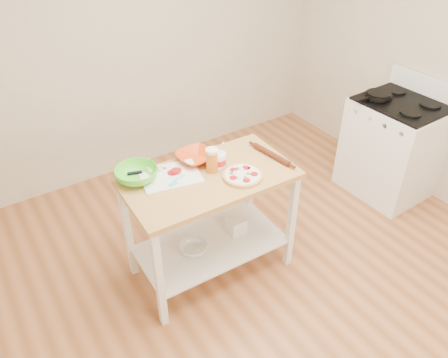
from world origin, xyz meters
TOP-DOWN VIEW (x-y plane):
  - room_shell at (0.00, 0.00)m, footprint 4.04×4.54m
  - prep_island at (-0.32, 0.52)m, footprint 1.21×0.68m
  - gas_stove at (1.67, 0.49)m, footprint 0.66×0.76m
  - skillet at (1.53, 0.66)m, footprint 0.38×0.24m
  - pizza at (-0.14, 0.38)m, footprint 0.28×0.28m
  - cutting_board at (-0.55, 0.66)m, footprint 0.45×0.38m
  - spatula at (-0.55, 0.57)m, footprint 0.15×0.08m
  - knife at (-0.70, 0.79)m, footprint 0.27×0.10m
  - orange_bowl at (-0.31, 0.73)m, footprint 0.28×0.28m
  - green_bowl at (-0.76, 0.75)m, footprint 0.36×0.36m
  - beer_pint at (-0.27, 0.56)m, footprint 0.09×0.09m
  - yogurt_tub at (-0.22, 0.56)m, footprint 0.10×0.10m
  - rolling_pin at (0.18, 0.47)m, footprint 0.09×0.35m
  - shelf_glass_bowl at (-0.48, 0.52)m, footprint 0.28×0.28m
  - shelf_bin at (-0.08, 0.52)m, footprint 0.13×0.13m

SIDE VIEW (x-z plane):
  - shelf_glass_bowl at x=-0.48m, z-range 0.26..0.33m
  - shelf_bin at x=-0.08m, z-range 0.26..0.39m
  - gas_stove at x=1.67m, z-range -0.08..1.03m
  - prep_island at x=-0.32m, z-range 0.20..1.10m
  - cutting_board at x=-0.55m, z-range 0.89..0.93m
  - pizza at x=-0.14m, z-range 0.89..0.94m
  - spatula at x=-0.55m, z-range 0.91..0.92m
  - knife at x=-0.70m, z-range 0.91..0.92m
  - rolling_pin at x=0.18m, z-range 0.90..0.94m
  - orange_bowl at x=-0.31m, z-range 0.90..0.96m
  - green_bowl at x=-0.76m, z-range 0.90..0.99m
  - yogurt_tub at x=-0.22m, z-range 0.85..1.07m
  - skillet at x=1.53m, z-range 0.96..0.99m
  - beer_pint at x=-0.27m, z-range 0.90..1.08m
  - room_shell at x=0.00m, z-range -0.02..2.72m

